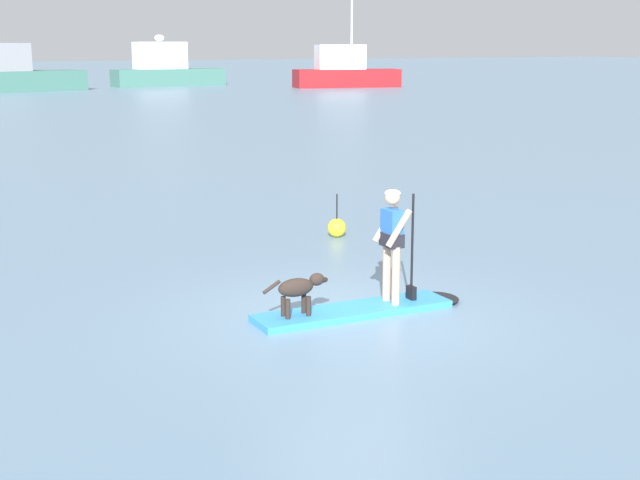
{
  "coord_description": "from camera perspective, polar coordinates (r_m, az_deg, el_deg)",
  "views": [
    {
      "loc": [
        -6.29,
        -10.63,
        3.8
      ],
      "look_at": [
        0.0,
        1.0,
        0.9
      ],
      "focal_mm": 50.33,
      "sensor_mm": 36.0,
      "label": 1
    }
  ],
  "objects": [
    {
      "name": "ground_plane",
      "position": [
        12.92,
        2.12,
        -4.74
      ],
      "size": [
        400.0,
        400.0,
        0.0
      ],
      "primitive_type": "plane",
      "color": "slate"
    },
    {
      "name": "paddleboard",
      "position": [
        13.01,
        2.99,
        -4.39
      ],
      "size": [
        3.26,
        0.8,
        0.1
      ],
      "color": "#338CD8",
      "rests_on": "ground_plane"
    },
    {
      "name": "person_paddler",
      "position": [
        12.96,
        4.65,
        0.18
      ],
      "size": [
        0.61,
        0.48,
        1.67
      ],
      "color": "tan",
      "rests_on": "paddleboard"
    },
    {
      "name": "dog",
      "position": [
        12.42,
        -1.34,
        -3.1
      ],
      "size": [
        0.99,
        0.24,
        0.58
      ],
      "color": "#2D231E",
      "rests_on": "paddleboard"
    },
    {
      "name": "moored_boat_outer",
      "position": [
        77.71,
        -19.67,
        9.92
      ],
      "size": [
        13.36,
        6.25,
        4.53
      ],
      "color": "#3F7266",
      "rests_on": "ground_plane"
    },
    {
      "name": "moored_boat_far_port",
      "position": [
        85.51,
        -9.78,
        10.63
      ],
      "size": [
        10.61,
        3.22,
        4.64
      ],
      "color": "#3F7266",
      "rests_on": "ground_plane"
    },
    {
      "name": "moored_boat_starboard",
      "position": [
        81.42,
        1.58,
        10.68
      ],
      "size": [
        9.82,
        4.84,
        11.74
      ],
      "color": "maroon",
      "rests_on": "ground_plane"
    },
    {
      "name": "marker_buoy",
      "position": [
        17.99,
        1.07,
        0.79
      ],
      "size": [
        0.37,
        0.37,
        0.87
      ],
      "color": "yellow",
      "rests_on": "ground_plane"
    }
  ]
}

